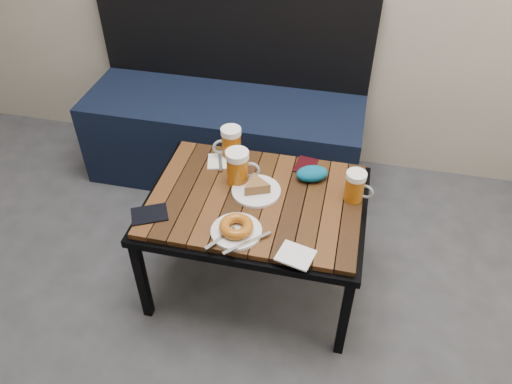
% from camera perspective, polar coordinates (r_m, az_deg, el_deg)
% --- Properties ---
extents(bench, '(1.40, 0.50, 0.95)m').
position_cam_1_polar(bench, '(2.64, -3.52, 7.30)').
color(bench, black).
rests_on(bench, ground).
extents(cafe_table, '(0.84, 0.62, 0.47)m').
position_cam_1_polar(cafe_table, '(1.93, 0.00, -1.61)').
color(cafe_table, black).
rests_on(cafe_table, ground).
extents(beer_mug_left, '(0.13, 0.11, 0.13)m').
position_cam_1_polar(beer_mug_left, '(2.07, -2.91, 5.67)').
color(beer_mug_left, '#AB570D').
rests_on(beer_mug_left, cafe_table).
extents(beer_mug_centre, '(0.14, 0.10, 0.14)m').
position_cam_1_polar(beer_mug_centre, '(1.93, -2.04, 2.86)').
color(beer_mug_centre, '#AB570D').
rests_on(beer_mug_centre, cafe_table).
extents(beer_mug_right, '(0.12, 0.09, 0.12)m').
position_cam_1_polar(beer_mug_right, '(1.89, 11.29, 0.67)').
color(beer_mug_right, '#AB570D').
rests_on(beer_mug_right, cafe_table).
extents(plate_pie, '(0.19, 0.19, 0.05)m').
position_cam_1_polar(plate_pie, '(1.91, 0.02, 0.44)').
color(plate_pie, white).
rests_on(plate_pie, cafe_table).
extents(plate_bagel, '(0.21, 0.21, 0.05)m').
position_cam_1_polar(plate_bagel, '(1.75, -2.27, -4.20)').
color(plate_bagel, white).
rests_on(plate_bagel, cafe_table).
extents(napkin_left, '(0.12, 0.13, 0.01)m').
position_cam_1_polar(napkin_left, '(2.07, -4.11, 3.51)').
color(napkin_left, white).
rests_on(napkin_left, cafe_table).
extents(napkin_right, '(0.14, 0.12, 0.01)m').
position_cam_1_polar(napkin_right, '(1.69, 4.54, -7.24)').
color(napkin_right, white).
rests_on(napkin_right, cafe_table).
extents(passport_navy, '(0.16, 0.14, 0.01)m').
position_cam_1_polar(passport_navy, '(1.87, -12.08, -2.51)').
color(passport_navy, black).
rests_on(passport_navy, cafe_table).
extents(passport_burgundy, '(0.10, 0.12, 0.01)m').
position_cam_1_polar(passport_burgundy, '(2.06, 5.70, 3.04)').
color(passport_burgundy, black).
rests_on(passport_burgundy, cafe_table).
extents(knit_pouch, '(0.15, 0.12, 0.06)m').
position_cam_1_polar(knit_pouch, '(1.98, 6.41, 2.11)').
color(knit_pouch, '#054D88').
rests_on(knit_pouch, cafe_table).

